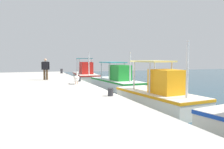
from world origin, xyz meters
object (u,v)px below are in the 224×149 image
object	(u,v)px
fishing_boat_second	(116,81)
fisherman_standing	(46,68)
mooring_bollard_third	(111,92)
mooring_bollard_nearest	(62,71)
mooring_bollard_second	(79,79)
fishing_boat_nearest	(85,75)
pelican	(77,78)
fishing_boat_third	(159,95)

from	to	relation	value
fishing_boat_second	fisherman_standing	xyz separation A→B (m)	(-1.34, -5.53, 1.11)
mooring_bollard_third	mooring_bollard_nearest	bearing A→B (deg)	180.00
fisherman_standing	mooring_bollard_second	size ratio (longest dim) A/B	4.81
fishing_boat_nearest	fisherman_standing	world-z (taller)	fishing_boat_nearest
fishing_boat_second	fisherman_standing	size ratio (longest dim) A/B	3.89
mooring_bollard_third	fishing_boat_second	bearing A→B (deg)	157.06
mooring_bollard_second	mooring_bollard_third	xyz separation A→B (m)	(6.96, 0.00, 0.00)
pelican	mooring_bollard_second	xyz separation A→B (m)	(-1.71, 0.52, -0.22)
fishing_boat_third	mooring_bollard_third	xyz separation A→B (m)	(0.07, -2.60, 0.32)
pelican	fishing_boat_third	bearing A→B (deg)	31.08
fisherman_standing	mooring_bollard_second	world-z (taller)	fisherman_standing
mooring_bollard_nearest	fishing_boat_second	bearing A→B (deg)	20.15
mooring_bollard_nearest	pelican	bearing A→B (deg)	-2.61
mooring_bollard_second	pelican	bearing A→B (deg)	-16.95
mooring_bollard_second	mooring_bollard_nearest	bearing A→B (deg)	180.00
pelican	fishing_boat_nearest	bearing A→B (deg)	163.45
fishing_boat_second	mooring_bollard_nearest	world-z (taller)	fishing_boat_second
fishing_boat_nearest	fishing_boat_second	bearing A→B (deg)	6.74
fishing_boat_nearest	pelican	distance (m)	10.29
fishing_boat_second	mooring_bollard_third	xyz separation A→B (m)	(7.74, -3.28, 0.34)
fishing_boat_nearest	pelican	size ratio (longest dim) A/B	6.82
fisherman_standing	mooring_bollard_second	distance (m)	3.19
fishing_boat_third	pelican	size ratio (longest dim) A/B	5.76
fishing_boat_nearest	mooring_bollard_third	world-z (taller)	fishing_boat_nearest
pelican	fisherman_standing	distance (m)	4.24
fishing_boat_nearest	fisherman_standing	bearing A→B (deg)	-37.72
fishing_boat_third	mooring_bollard_second	size ratio (longest dim) A/B	15.67
fishing_boat_nearest	fisherman_standing	xyz separation A→B (m)	(6.03, -4.66, 1.06)
fishing_boat_second	fisherman_standing	distance (m)	5.80
mooring_bollard_nearest	mooring_bollard_second	xyz separation A→B (m)	(9.71, -0.00, -0.08)
fisherman_standing	mooring_bollard_nearest	world-z (taller)	fisherman_standing
fishing_boat_third	mooring_bollard_nearest	xyz separation A→B (m)	(-16.60, -2.60, 0.40)
mooring_bollard_second	fishing_boat_nearest	bearing A→B (deg)	163.54
fisherman_standing	mooring_bollard_nearest	xyz separation A→B (m)	(-7.59, 2.25, -0.68)
fisherman_standing	mooring_bollard_second	xyz separation A→B (m)	(2.12, 2.25, -0.77)
pelican	mooring_bollard_third	world-z (taller)	pelican
fishing_boat_nearest	fishing_boat_second	distance (m)	7.42
fishing_boat_nearest	fishing_boat_second	world-z (taller)	fishing_boat_nearest
fisherman_standing	mooring_bollard_second	bearing A→B (deg)	46.76
pelican	fisherman_standing	xyz separation A→B (m)	(-3.83, -1.73, 0.54)
fishing_boat_second	pelican	bearing A→B (deg)	-56.76
mooring_bollard_nearest	mooring_bollard_third	distance (m)	16.68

